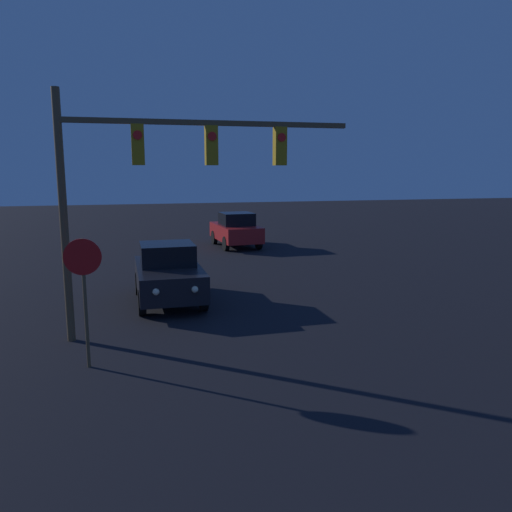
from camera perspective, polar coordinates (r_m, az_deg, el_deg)
car_near at (r=14.95m, az=-9.99°, el=-1.99°), size 1.92×3.94×1.74m
car_far at (r=25.29m, az=-2.31°, el=3.00°), size 2.09×4.00×1.74m
traffic_signal_mast at (r=11.73m, az=-11.13°, el=9.89°), size 6.74×0.30×5.62m
stop_sign at (r=10.21m, az=-19.08°, el=-2.47°), size 0.71×0.07×2.59m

